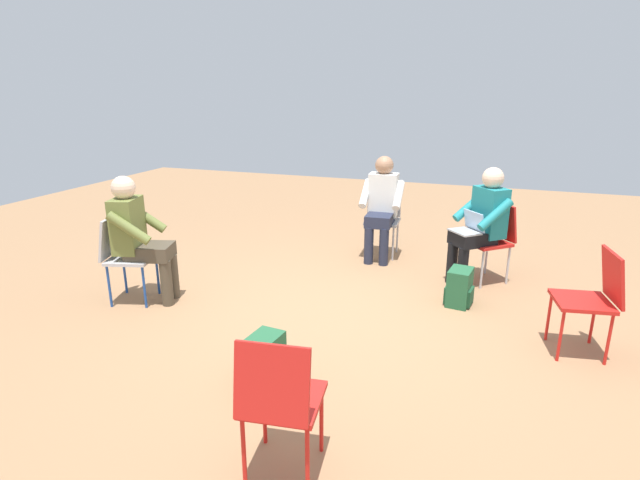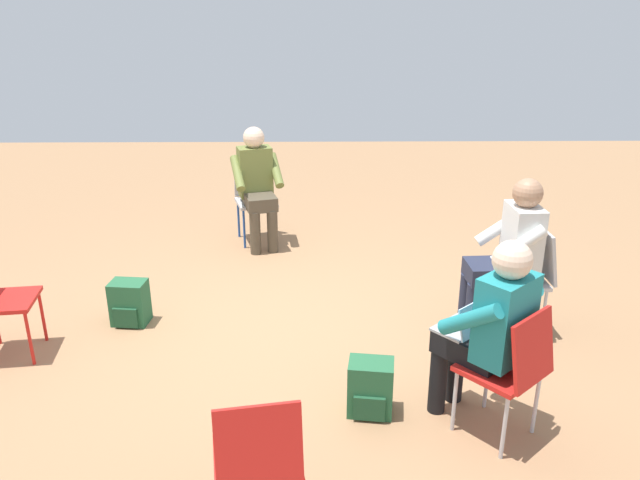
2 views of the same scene
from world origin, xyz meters
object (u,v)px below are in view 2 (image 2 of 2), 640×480
object	(u,v)px
backpack_near_laptop_user	(130,305)
backpack_by_empty_chair	(370,390)
chair_east	(527,272)
person_in_olive	(257,181)
chair_south	(258,460)
person_in_white	(509,249)
chair_north	(255,195)
chair_southeast	(511,366)
person_with_laptop	(489,325)

from	to	relation	value
backpack_near_laptop_user	backpack_by_empty_chair	size ratio (longest dim) A/B	1.00
backpack_near_laptop_user	chair_east	bearing A→B (deg)	-2.82
chair_east	backpack_near_laptop_user	size ratio (longest dim) A/B	2.36
person_in_olive	chair_east	bearing A→B (deg)	123.46
chair_south	chair_east	xyz separation A→B (m)	(1.90, 2.06, 0.00)
person_in_olive	person_in_white	world-z (taller)	same
chair_east	chair_north	xyz separation A→B (m)	(-2.26, 2.05, 0.00)
chair_south	person_in_olive	world-z (taller)	person_in_olive
chair_southeast	chair_east	world-z (taller)	same
person_in_olive	backpack_near_laptop_user	xyz separation A→B (m)	(-0.90, -1.74, -0.54)
chair_southeast	chair_east	distance (m)	1.39
chair_southeast	backpack_by_empty_chair	bearing A→B (deg)	120.26
chair_south	chair_east	bearing A→B (deg)	37.47
chair_south	chair_east	size ratio (longest dim) A/B	1.00
chair_south	person_with_laptop	world-z (taller)	person_with_laptop
person_with_laptop	backpack_by_empty_chair	distance (m)	0.86
chair_south	chair_east	distance (m)	2.80
chair_north	person_in_olive	size ratio (longest dim) A/B	0.69
chair_east	backpack_by_empty_chair	xyz separation A→B (m)	(-1.29, -1.04, -0.34)
chair_north	person_with_laptop	bearing A→B (deg)	100.86
chair_south	person_in_white	xyz separation A→B (m)	(1.74, 2.05, 0.20)
chair_southeast	chair_south	xyz separation A→B (m)	(-1.39, -0.76, 0.00)
chair_south	person_in_olive	size ratio (longest dim) A/B	0.69
chair_southeast	person_with_laptop	distance (m)	0.26
backpack_by_empty_chair	backpack_near_laptop_user	bearing A→B (deg)	146.86
backpack_by_empty_chair	chair_east	bearing A→B (deg)	38.92
chair_south	chair_north	world-z (taller)	same
chair_southeast	person_in_olive	bearing A→B (deg)	76.70
chair_east	backpack_near_laptop_user	bearing A→B (deg)	84.78
person_with_laptop	backpack_by_empty_chair	xyz separation A→B (m)	(-0.66, 0.13, -0.53)
chair_southeast	backpack_by_empty_chair	distance (m)	0.88
chair_east	person_in_white	distance (m)	0.26
chair_south	chair_southeast	bearing A→B (deg)	18.92
chair_south	chair_north	bearing A→B (deg)	85.26
chair_southeast	person_with_laptop	xyz separation A→B (m)	(-0.11, 0.13, 0.20)
chair_south	backpack_by_empty_chair	distance (m)	1.23
chair_south	chair_north	size ratio (longest dim) A/B	1.00
chair_southeast	chair_north	bearing A→B (deg)	76.18
person_in_white	backpack_by_empty_chair	distance (m)	1.62
person_in_white	person_with_laptop	bearing A→B (deg)	156.04
person_in_olive	backpack_near_laptop_user	distance (m)	2.03
chair_north	person_in_white	world-z (taller)	person_in_white
chair_east	chair_north	bearing A→B (deg)	45.43
person_in_white	backpack_near_laptop_user	world-z (taller)	person_in_white
chair_north	backpack_by_empty_chair	world-z (taller)	chair_north
chair_southeast	chair_north	distance (m)	3.78
chair_south	person_in_olive	bearing A→B (deg)	84.79
chair_south	person_in_olive	xyz separation A→B (m)	(-0.31, 3.95, 0.20)
person_with_laptop	backpack_by_empty_chair	size ratio (longest dim) A/B	3.44
person_in_olive	backpack_near_laptop_user	world-z (taller)	person_in_olive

